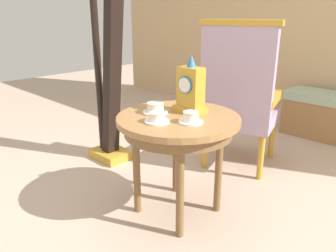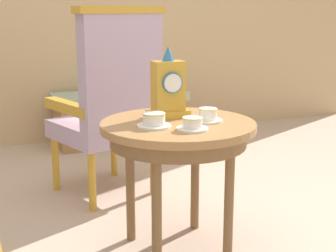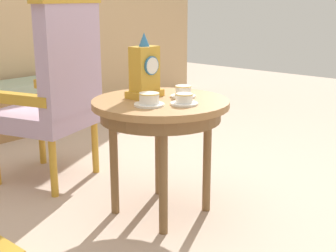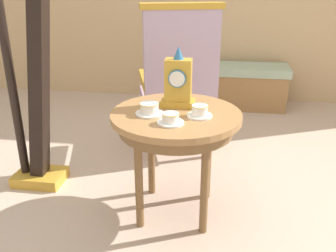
{
  "view_description": "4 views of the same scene",
  "coord_description": "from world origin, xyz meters",
  "px_view_note": "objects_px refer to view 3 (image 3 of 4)",
  "views": [
    {
      "loc": [
        1.23,
        -1.37,
        1.18
      ],
      "look_at": [
        -0.0,
        -0.09,
        0.57
      ],
      "focal_mm": 35.27,
      "sensor_mm": 36.0,
      "label": 1
    },
    {
      "loc": [
        -0.86,
        -2.04,
        1.12
      ],
      "look_at": [
        0.04,
        0.09,
        0.58
      ],
      "focal_mm": 52.91,
      "sensor_mm": 36.0,
      "label": 2
    },
    {
      "loc": [
        -1.73,
        -1.64,
        1.12
      ],
      "look_at": [
        0.07,
        -0.06,
        0.48
      ],
      "focal_mm": 50.51,
      "sensor_mm": 36.0,
      "label": 3
    },
    {
      "loc": [
        0.27,
        -1.92,
        1.32
      ],
      "look_at": [
        -0.01,
        -0.07,
        0.56
      ],
      "focal_mm": 40.22,
      "sensor_mm": 36.0,
      "label": 4
    }
  ],
  "objects_px": {
    "teacup_right": "(184,100)",
    "teacup_left": "(149,100)",
    "mantel_clock": "(145,72)",
    "window_bench": "(16,108)",
    "teacup_center": "(183,92)",
    "side_table": "(161,114)",
    "armchair": "(56,89)"
  },
  "relations": [
    {
      "from": "teacup_center",
      "to": "window_bench",
      "type": "xyz_separation_m",
      "value": [
        0.21,
        2.03,
        -0.43
      ]
    },
    {
      "from": "teacup_left",
      "to": "teacup_center",
      "type": "distance_m",
      "value": 0.27
    },
    {
      "from": "teacup_left",
      "to": "teacup_right",
      "type": "height_order",
      "value": "teacup_left"
    },
    {
      "from": "side_table",
      "to": "teacup_left",
      "type": "bearing_deg",
      "value": -159.86
    },
    {
      "from": "armchair",
      "to": "window_bench",
      "type": "height_order",
      "value": "armchair"
    },
    {
      "from": "teacup_right",
      "to": "mantel_clock",
      "type": "xyz_separation_m",
      "value": [
        0.0,
        0.27,
        0.11
      ]
    },
    {
      "from": "teacup_center",
      "to": "mantel_clock",
      "type": "xyz_separation_m",
      "value": [
        -0.13,
        0.15,
        0.11
      ]
    },
    {
      "from": "teacup_right",
      "to": "mantel_clock",
      "type": "distance_m",
      "value": 0.29
    },
    {
      "from": "teacup_left",
      "to": "window_bench",
      "type": "height_order",
      "value": "teacup_left"
    },
    {
      "from": "window_bench",
      "to": "armchair",
      "type": "bearing_deg",
      "value": -109.46
    },
    {
      "from": "teacup_right",
      "to": "window_bench",
      "type": "distance_m",
      "value": 2.22
    },
    {
      "from": "teacup_left",
      "to": "teacup_right",
      "type": "bearing_deg",
      "value": -41.24
    },
    {
      "from": "mantel_clock",
      "to": "teacup_right",
      "type": "bearing_deg",
      "value": -90.79
    },
    {
      "from": "window_bench",
      "to": "teacup_right",
      "type": "bearing_deg",
      "value": -99.21
    },
    {
      "from": "teacup_left",
      "to": "teacup_center",
      "type": "relative_size",
      "value": 1.12
    },
    {
      "from": "teacup_right",
      "to": "teacup_center",
      "type": "bearing_deg",
      "value": 41.46
    },
    {
      "from": "teacup_center",
      "to": "mantel_clock",
      "type": "bearing_deg",
      "value": 131.12
    },
    {
      "from": "side_table",
      "to": "teacup_center",
      "type": "xyz_separation_m",
      "value": [
        0.13,
        -0.04,
        0.1
      ]
    },
    {
      "from": "mantel_clock",
      "to": "window_bench",
      "type": "height_order",
      "value": "mantel_clock"
    },
    {
      "from": "teacup_right",
      "to": "mantel_clock",
      "type": "height_order",
      "value": "mantel_clock"
    },
    {
      "from": "teacup_left",
      "to": "window_bench",
      "type": "bearing_deg",
      "value": 76.79
    },
    {
      "from": "side_table",
      "to": "mantel_clock",
      "type": "distance_m",
      "value": 0.24
    },
    {
      "from": "teacup_left",
      "to": "mantel_clock",
      "type": "distance_m",
      "value": 0.23
    },
    {
      "from": "teacup_left",
      "to": "window_bench",
      "type": "distance_m",
      "value": 2.14
    },
    {
      "from": "side_table",
      "to": "window_bench",
      "type": "relative_size",
      "value": 0.63
    },
    {
      "from": "mantel_clock",
      "to": "window_bench",
      "type": "relative_size",
      "value": 0.3
    },
    {
      "from": "side_table",
      "to": "window_bench",
      "type": "distance_m",
      "value": 2.04
    },
    {
      "from": "teacup_left",
      "to": "armchair",
      "type": "relative_size",
      "value": 0.13
    },
    {
      "from": "teacup_center",
      "to": "window_bench",
      "type": "bearing_deg",
      "value": 84.02
    },
    {
      "from": "teacup_right",
      "to": "teacup_left",
      "type": "bearing_deg",
      "value": 138.76
    },
    {
      "from": "side_table",
      "to": "teacup_right",
      "type": "xyz_separation_m",
      "value": [
        -0.01,
        -0.16,
        0.1
      ]
    },
    {
      "from": "armchair",
      "to": "side_table",
      "type": "bearing_deg",
      "value": -83.86
    }
  ]
}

